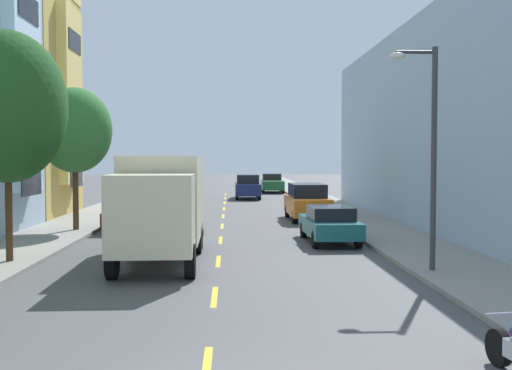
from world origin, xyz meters
TOP-DOWN VIEW (x-y plane):
  - ground_plane at (0.00, 30.00)m, footprint 160.00×160.00m
  - sidewalk_left at (-7.10, 28.00)m, footprint 3.20×120.00m
  - sidewalk_right at (7.10, 28.00)m, footprint 3.20×120.00m
  - lane_centerline_dashes at (0.00, 24.50)m, footprint 0.14×47.20m
  - street_tree_second at (-6.40, 11.52)m, footprint 3.60×3.60m
  - street_tree_third at (-6.40, 19.71)m, footprint 3.22×3.22m
  - street_lamp at (5.94, 9.47)m, footprint 1.35×0.28m
  - delivery_box_truck at (-1.80, 12.34)m, footprint 2.46×7.64m
  - parked_sedan_teal at (4.25, 16.10)m, footprint 1.90×4.54m
  - parked_suv_silver at (-4.21, 37.28)m, footprint 1.96×4.80m
  - parked_suv_orange at (4.44, 24.54)m, footprint 2.03×4.83m
  - parked_sedan_burgundy at (-4.25, 20.90)m, footprint 1.85×4.52m
  - parked_pickup_forest at (4.38, 50.10)m, footprint 2.13×5.35m
  - moving_navy_sedan at (1.80, 41.35)m, footprint 1.95×4.80m

SIDE VIEW (x-z plane):
  - ground_plane at x=0.00m, z-range 0.00..0.00m
  - lane_centerline_dashes at x=0.00m, z-range 0.00..0.01m
  - sidewalk_left at x=-7.10m, z-range 0.00..0.14m
  - sidewalk_right at x=7.10m, z-range 0.00..0.14m
  - parked_sedan_teal at x=4.25m, z-range 0.03..1.46m
  - parked_sedan_burgundy at x=-4.25m, z-range 0.03..1.46m
  - parked_pickup_forest at x=4.38m, z-range -0.04..1.69m
  - parked_suv_silver at x=-4.21m, z-range 0.02..1.95m
  - parked_suv_orange at x=4.44m, z-range 0.02..1.95m
  - moving_navy_sedan at x=1.80m, z-range 0.02..1.95m
  - delivery_box_truck at x=-1.80m, z-range 0.23..3.59m
  - street_lamp at x=5.94m, z-range 0.67..6.93m
  - street_tree_third at x=-6.40m, z-range 1.38..7.62m
  - street_tree_second at x=-6.40m, z-range 1.33..8.38m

